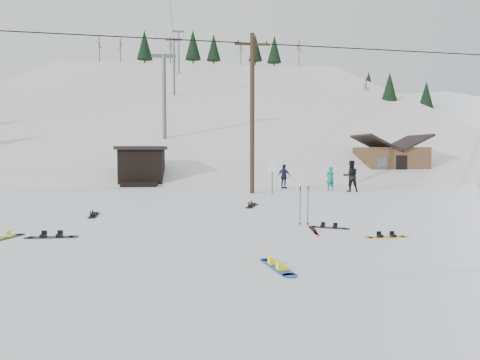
{
  "coord_description": "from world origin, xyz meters",
  "views": [
    {
      "loc": [
        -1.28,
        -10.22,
        2.46
      ],
      "look_at": [
        0.33,
        4.88,
        1.4
      ],
      "focal_mm": 32.0,
      "sensor_mm": 36.0,
      "label": 1
    }
  ],
  "objects": [
    {
      "name": "lift_tower_near",
      "position": [
        -4.0,
        30.0,
        7.86
      ],
      "size": [
        2.2,
        0.36,
        8.0
      ],
      "color": "#595B60",
      "rests_on": "ski_slope"
    },
    {
      "name": "skier_navy",
      "position": [
        4.44,
        16.67,
        0.78
      ],
      "size": [
        0.93,
        0.91,
        1.57
      ],
      "primitive_type": "imported",
      "rotation": [
        0.0,
        0.0,
        2.39
      ],
      "color": "#171B39",
      "rests_on": "ground"
    },
    {
      "name": "cabin",
      "position": [
        15.0,
        24.0,
        1.48
      ],
      "size": [
        5.39,
        4.4,
        3.77
      ],
      "color": "brown",
      "rests_on": "ground"
    },
    {
      "name": "board_scatter_d",
      "position": [
        2.94,
        2.79,
        0.02
      ],
      "size": [
        1.2,
        0.72,
        0.09
      ],
      "rotation": [
        0.0,
        0.0,
        -0.46
      ],
      "color": "black",
      "rests_on": "ground"
    },
    {
      "name": "trail_sign",
      "position": [
        3.1,
        13.58,
        1.27
      ],
      "size": [
        0.5,
        0.09,
        1.85
      ],
      "color": "#595B60",
      "rests_on": "ground"
    },
    {
      "name": "board_scatter_c",
      "position": [
        -6.56,
        2.17,
        0.02
      ],
      "size": [
        0.68,
        1.27,
        0.1
      ],
      "rotation": [
        0.0,
        0.0,
        1.17
      ],
      "color": "black",
      "rests_on": "ground"
    },
    {
      "name": "utility_pole",
      "position": [
        2.0,
        14.0,
        4.68
      ],
      "size": [
        2.0,
        0.26,
        9.0
      ],
      "color": "#3A2819",
      "rests_on": "ground"
    },
    {
      "name": "board_scatter_b",
      "position": [
        -5.05,
        6.2,
        0.03
      ],
      "size": [
        0.37,
        1.49,
        0.1
      ],
      "rotation": [
        0.0,
        0.0,
        1.65
      ],
      "color": "black",
      "rests_on": "ground"
    },
    {
      "name": "lift_tower_far",
      "position": [
        -4.0,
        70.0,
        20.86
      ],
      "size": [
        2.2,
        0.36,
        8.0
      ],
      "color": "#595B60",
      "rests_on": "ski_slope"
    },
    {
      "name": "hero_snowboard",
      "position": [
        0.43,
        -1.56,
        0.03
      ],
      "size": [
        0.54,
        1.54,
        0.11
      ],
      "rotation": [
        0.0,
        0.0,
        1.77
      ],
      "color": "#1A44AD",
      "rests_on": "ground"
    },
    {
      "name": "lift_tower_mid",
      "position": [
        -4.0,
        50.0,
        14.36
      ],
      "size": [
        2.2,
        0.36,
        8.0
      ],
      "color": "#595B60",
      "rests_on": "ski_slope"
    },
    {
      "name": "skier_dark",
      "position": [
        7.94,
        14.22,
        0.93
      ],
      "size": [
        0.96,
        0.78,
        1.85
      ],
      "primitive_type": "imported",
      "rotation": [
        0.0,
        0.0,
        3.05
      ],
      "color": "black",
      "rests_on": "ground"
    },
    {
      "name": "lift_hut",
      "position": [
        -5.0,
        20.94,
        1.36
      ],
      "size": [
        3.4,
        4.1,
        2.75
      ],
      "color": "black",
      "rests_on": "ground"
    },
    {
      "name": "skier_teal",
      "position": [
        6.91,
        14.91,
        0.73
      ],
      "size": [
        0.58,
        0.43,
        1.45
      ],
      "primitive_type": "imported",
      "rotation": [
        0.0,
        0.0,
        3.31
      ],
      "color": "#0C7F76",
      "rests_on": "ground"
    },
    {
      "name": "skier_pink",
      "position": [
        12.97,
        22.94,
        0.83
      ],
      "size": [
        1.24,
        1.09,
        1.67
      ],
      "primitive_type": "imported",
      "rotation": [
        0.0,
        0.0,
        3.69
      ],
      "color": "#E2507A",
      "rests_on": "ground"
    },
    {
      "name": "treeline_crest",
      "position": [
        0.0,
        86.0,
        0.0
      ],
      "size": [
        50.0,
        6.0,
        10.0
      ],
      "primitive_type": null,
      "color": "black",
      "rests_on": "ski_slope"
    },
    {
      "name": "hero_skis",
      "position": [
        2.31,
        2.33,
        0.02
      ],
      "size": [
        0.25,
        1.6,
        0.08
      ],
      "rotation": [
        0.0,
        0.0,
        -0.1
      ],
      "color": "red",
      "rests_on": "ground"
    },
    {
      "name": "ski_slope",
      "position": [
        0.0,
        55.0,
        -12.0
      ],
      "size": [
        60.0,
        85.24,
        65.97
      ],
      "primitive_type": "cube",
      "rotation": [
        0.31,
        0.0,
        0.0
      ],
      "color": "white",
      "rests_on": "ground"
    },
    {
      "name": "ground",
      "position": [
        0.0,
        0.0,
        0.0
      ],
      "size": [
        200.0,
        200.0,
        0.0
      ],
      "primitive_type": "plane",
      "color": "white",
      "rests_on": "ground"
    },
    {
      "name": "ridge_right",
      "position": [
        38.0,
        50.0,
        -11.0
      ],
      "size": [
        45.66,
        93.98,
        54.59
      ],
      "primitive_type": "cube",
      "rotation": [
        0.21,
        -0.05,
        -0.12
      ],
      "color": "white",
      "rests_on": "ground"
    },
    {
      "name": "board_scatter_e",
      "position": [
        4.09,
        1.17,
        0.02
      ],
      "size": [
        1.32,
        0.27,
        0.09
      ],
      "rotation": [
        0.0,
        0.0,
        0.02
      ],
      "color": "yellow",
      "rests_on": "ground"
    },
    {
      "name": "board_scatter_a",
      "position": [
        -5.31,
        2.18,
        0.03
      ],
      "size": [
        1.49,
        0.28,
        0.1
      ],
      "rotation": [
        0.0,
        0.0,
        -0.0
      ],
      "color": "black",
      "rests_on": "ground"
    },
    {
      "name": "board_scatter_f",
      "position": [
        1.23,
        8.28,
        0.03
      ],
      "size": [
        0.75,
        1.56,
        0.11
      ],
      "rotation": [
        0.0,
        0.0,
        1.23
      ],
      "color": "black",
      "rests_on": "ground"
    },
    {
      "name": "ski_poles",
      "position": [
        2.27,
        3.33,
        0.66
      ],
      "size": [
        0.35,
        0.09,
        1.29
      ],
      "color": "black",
      "rests_on": "ground"
    }
  ]
}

